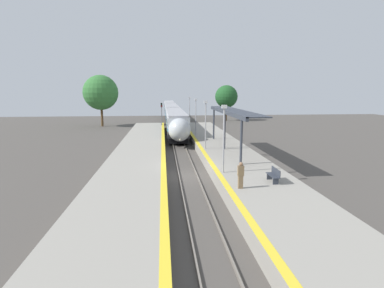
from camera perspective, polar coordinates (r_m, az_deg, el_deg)
ground_plane at (r=24.11m, az=-0.78°, el=-6.16°), size 120.00×120.00×0.00m
rail_left at (r=24.04m, az=-2.50°, el=-6.03°), size 0.08×90.00×0.15m
rail_right at (r=24.16m, az=0.93°, el=-5.95°), size 0.08×90.00×0.15m
train at (r=64.26m, az=-3.88°, el=5.97°), size 2.78×61.21×3.78m
platform_right at (r=24.71m, az=9.32°, el=-4.72°), size 5.20×64.00×0.98m
platform_left at (r=24.01m, az=-11.00°, el=-5.21°), size 5.04×64.00×0.98m
platform_bench at (r=19.98m, az=15.34°, el=-5.68°), size 0.44×1.45×0.89m
person_waiting at (r=18.16m, az=9.26°, el=-5.83°), size 0.36×0.22×1.62m
railway_signal at (r=51.07m, az=-5.80°, el=5.69°), size 0.28×0.28×4.75m
lamppost_near at (r=21.13m, az=6.08°, el=1.91°), size 0.36×0.20×4.82m
lamppost_mid at (r=29.93m, az=2.61°, el=4.36°), size 0.36×0.20×4.82m
lamppost_far at (r=38.82m, az=0.72°, el=5.68°), size 0.36×0.20×4.82m
lamppost_farthest at (r=47.75m, az=-0.47°, el=6.50°), size 0.36×0.20×4.82m
station_canopy at (r=29.97m, az=7.37°, el=5.91°), size 2.02×15.83×3.91m
background_tree_left at (r=60.08m, az=-16.99°, el=9.35°), size 6.58×6.58×9.73m
background_tree_right at (r=69.13m, az=6.56°, el=8.95°), size 5.11×5.11×8.03m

